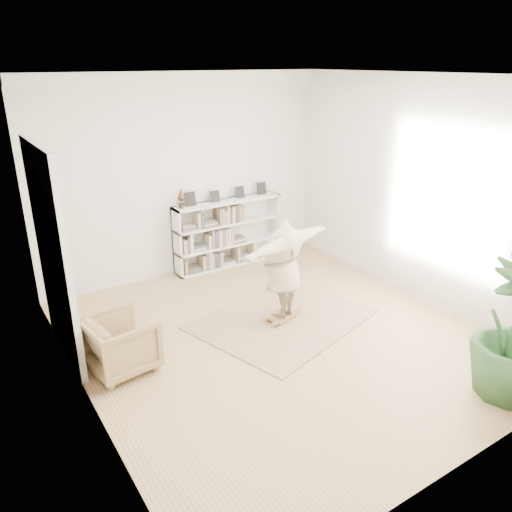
{
  "coord_description": "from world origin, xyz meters",
  "views": [
    {
      "loc": [
        -3.75,
        -5.14,
        3.77
      ],
      "look_at": [
        -0.17,
        0.4,
        1.17
      ],
      "focal_mm": 35.0,
      "sensor_mm": 36.0,
      "label": 1
    }
  ],
  "objects_px": {
    "armchair": "(121,344)",
    "rocker_board": "(282,316)",
    "bookshelf": "(228,234)",
    "person": "(283,266)"
  },
  "relations": [
    {
      "from": "bookshelf",
      "to": "person",
      "type": "height_order",
      "value": "person"
    },
    {
      "from": "bookshelf",
      "to": "person",
      "type": "relative_size",
      "value": 1.15
    },
    {
      "from": "armchair",
      "to": "rocker_board",
      "type": "distance_m",
      "value": 2.53
    },
    {
      "from": "bookshelf",
      "to": "armchair",
      "type": "bearing_deg",
      "value": -141.25
    },
    {
      "from": "person",
      "to": "armchair",
      "type": "bearing_deg",
      "value": -17.1
    },
    {
      "from": "bookshelf",
      "to": "armchair",
      "type": "relative_size",
      "value": 2.68
    },
    {
      "from": "bookshelf",
      "to": "rocker_board",
      "type": "distance_m",
      "value": 2.52
    },
    {
      "from": "bookshelf",
      "to": "rocker_board",
      "type": "bearing_deg",
      "value": -100.08
    },
    {
      "from": "rocker_board",
      "to": "person",
      "type": "xyz_separation_m",
      "value": [
        -0.0,
        -0.0,
        0.83
      ]
    },
    {
      "from": "rocker_board",
      "to": "person",
      "type": "relative_size",
      "value": 0.28
    }
  ]
}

